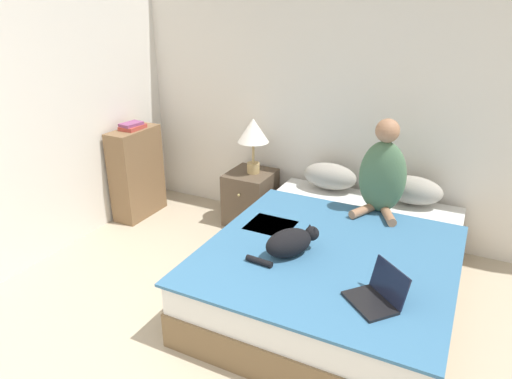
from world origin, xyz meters
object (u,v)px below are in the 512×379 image
Objects in this scene: pillow_near at (330,176)px; nightstand at (251,197)px; laptop_open at (377,295)px; person_sitting at (383,174)px; book_stack_top at (132,126)px; bookshelf at (137,173)px; table_lamp at (253,133)px; bed at (335,268)px; pillow_far at (413,190)px; cat_tabby at (290,242)px.

pillow_near reaches higher than nightstand.
person_sitting is at bearing 143.42° from laptop_open.
person_sitting reaches higher than laptop_open.
nightstand is at bearing 18.30° from book_stack_top.
nightstand is (-1.55, 1.43, -0.26)m from laptop_open.
bookshelf reaches higher than pillow_near.
table_lamp reaches higher than pillow_near.
bookshelf is (-2.23, 0.45, 0.22)m from bed.
pillow_far is at bearing 0.00° from pillow_near.
book_stack_top is at bearing 102.21° from cat_tabby.
pillow_far is 0.54× the size of bookshelf.
bookshelf is (-1.12, -0.38, -0.46)m from table_lamp.
pillow_far is (0.36, 0.90, 0.36)m from bed.
bookshelf is at bearing -161.59° from nightstand.
pillow_near is 0.94× the size of nightstand.
bookshelf is (-2.59, -0.44, -0.13)m from pillow_far.
table_lamp is 1.18m from book_stack_top.
table_lamp is at bearing 21.87° from nightstand.
laptop_open is 2.14m from table_lamp.
table_lamp is at bearing -177.33° from pillow_far.
cat_tabby is at bearing -21.89° from bookshelf.
table_lamp is 1.27m from bookshelf.
table_lamp is (-0.74, -0.07, 0.33)m from pillow_near.
laptop_open is at bearing -62.78° from pillow_near.
table_lamp is at bearing 170.15° from person_sitting.
cat_tabby is 1.51m from nightstand.
person_sitting reaches higher than bed.
laptop_open is (0.64, -0.26, -0.05)m from cat_tabby.
bookshelf is (-1.10, -0.37, 0.19)m from nightstand.
nightstand is (-1.49, -0.08, -0.33)m from pillow_far.
cat_tabby is at bearing -53.36° from table_lamp.
bed is 4.98× the size of cat_tabby.
pillow_near is at bearing 13.39° from bookshelf.
bed is 1.03m from pillow_far.
book_stack_top is at bearing -161.70° from nightstand.
book_stack_top is at bearing -166.68° from pillow_near.
cat_tabby is (-0.59, -1.25, -0.02)m from pillow_far.
person_sitting reaches higher than table_lamp.
pillow_near is 2.03× the size of book_stack_top.
pillow_far is 1.53m from nightstand.
person_sitting reaches higher than pillow_near.
pillow_near is 1.29× the size of laptop_open.
pillow_near is at bearing 158.50° from laptop_open.
bookshelf is 0.48m from book_stack_top.
cat_tabby is 2.19m from book_stack_top.
laptop_open is 0.73× the size of nightstand.
laptop_open is (0.78, -1.51, -0.07)m from pillow_near.
book_stack_top is (-1.12, -0.37, 0.02)m from table_lamp.
cat_tabby is (-0.38, -0.96, -0.23)m from person_sitting.
nightstand is 2.15× the size of book_stack_top.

